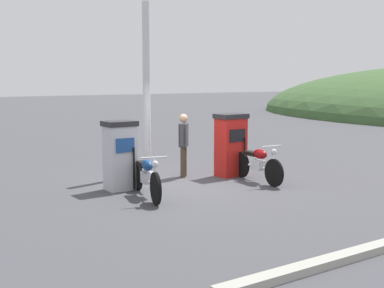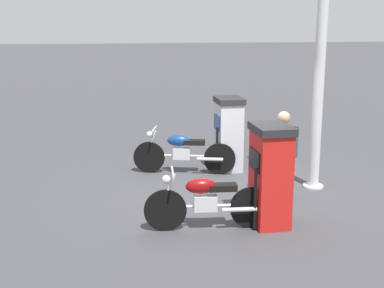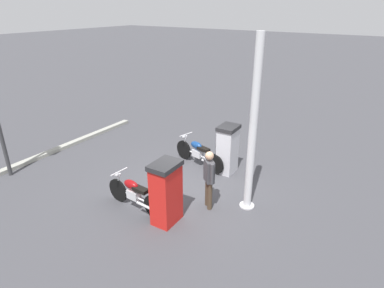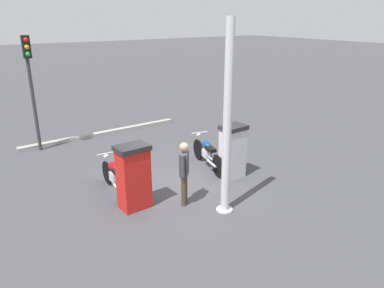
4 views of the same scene
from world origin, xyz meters
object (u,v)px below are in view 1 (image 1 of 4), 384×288
object	(u,v)px
motorcycle_far_pump	(258,163)
attendant_person	(184,141)
fuel_pump_far	(231,145)
canopy_support_pole	(147,92)
motorcycle_near_pump	(147,176)
fuel_pump_near	(120,155)

from	to	relation	value
motorcycle_far_pump	attendant_person	distance (m)	2.02
fuel_pump_far	canopy_support_pole	bearing A→B (deg)	-129.20
fuel_pump_far	motorcycle_far_pump	world-z (taller)	fuel_pump_far
canopy_support_pole	motorcycle_near_pump	bearing A→B (deg)	-28.10
motorcycle_near_pump	canopy_support_pole	world-z (taller)	canopy_support_pole
motorcycle_near_pump	fuel_pump_far	bearing A→B (deg)	108.65
motorcycle_far_pump	canopy_support_pole	distance (m)	3.46
motorcycle_near_pump	fuel_pump_near	bearing A→B (deg)	-171.88
attendant_person	canopy_support_pole	distance (m)	1.63
fuel_pump_near	fuel_pump_far	distance (m)	3.16
fuel_pump_near	motorcycle_near_pump	bearing A→B (deg)	8.12
attendant_person	canopy_support_pole	bearing A→B (deg)	-144.52
fuel_pump_near	fuel_pump_far	world-z (taller)	fuel_pump_far
fuel_pump_near	motorcycle_near_pump	size ratio (longest dim) A/B	0.74
fuel_pump_far	motorcycle_near_pump	distance (m)	3.20
attendant_person	fuel_pump_far	bearing A→B (deg)	63.71
fuel_pump_far	fuel_pump_near	bearing A→B (deg)	-90.00
motorcycle_near_pump	canopy_support_pole	size ratio (longest dim) A/B	0.47
fuel_pump_near	attendant_person	world-z (taller)	attendant_person
motorcycle_near_pump	motorcycle_far_pump	world-z (taller)	motorcycle_near_pump
motorcycle_far_pump	attendant_person	bearing A→B (deg)	-143.35
fuel_pump_near	motorcycle_far_pump	xyz separation A→B (m)	(1.03, 3.22, -0.32)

